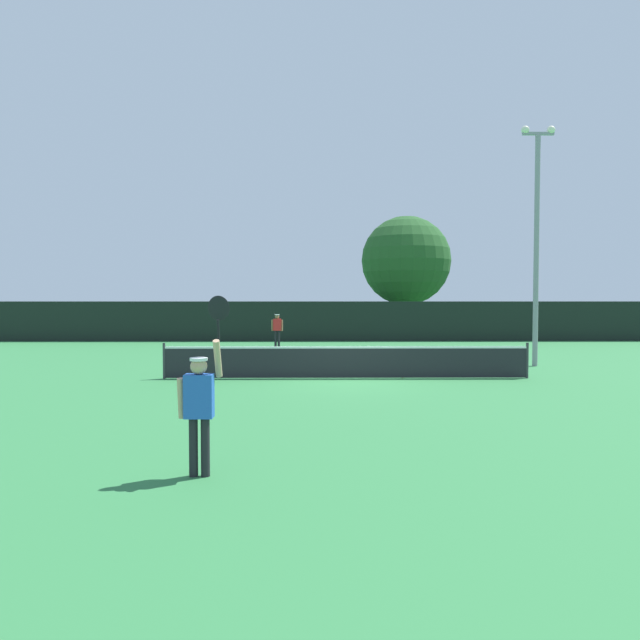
# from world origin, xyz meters

# --- Properties ---
(ground_plane) EXTENTS (120.00, 120.00, 0.00)m
(ground_plane) POSITION_xyz_m (0.00, 0.00, 0.00)
(ground_plane) COLOR #2D723D
(tennis_net) EXTENTS (10.93, 0.08, 1.07)m
(tennis_net) POSITION_xyz_m (0.00, 0.00, 0.51)
(tennis_net) COLOR #232328
(tennis_net) RESTS_ON ground
(perimeter_fence) EXTENTS (38.75, 0.12, 2.21)m
(perimeter_fence) POSITION_xyz_m (0.00, 14.83, 1.11)
(perimeter_fence) COLOR black
(perimeter_fence) RESTS_ON ground
(player_serving) EXTENTS (0.68, 0.39, 2.44)m
(player_serving) POSITION_xyz_m (-2.47, -9.33, 1.06)
(player_serving) COLOR blue
(player_serving) RESTS_ON ground
(player_receiving) EXTENTS (0.57, 0.24, 1.60)m
(player_receiving) POSITION_xyz_m (-2.80, 11.19, 0.98)
(player_receiving) COLOR red
(player_receiving) RESTS_ON ground
(tennis_ball) EXTENTS (0.07, 0.07, 0.07)m
(tennis_ball) POSITION_xyz_m (1.70, 0.04, 0.03)
(tennis_ball) COLOR #CCE033
(tennis_ball) RESTS_ON ground
(light_pole) EXTENTS (1.18, 0.28, 8.40)m
(light_pole) POSITION_xyz_m (6.84, 3.06, 4.77)
(light_pole) COLOR gray
(light_pole) RESTS_ON ground
(large_tree) EXTENTS (5.85, 5.85, 7.79)m
(large_tree) POSITION_xyz_m (5.06, 20.70, 4.85)
(large_tree) COLOR brown
(large_tree) RESTS_ON ground
(parked_car_near) EXTENTS (2.20, 4.33, 1.69)m
(parked_car_near) POSITION_xyz_m (2.52, 19.98, 0.78)
(parked_car_near) COLOR #B7B7BC
(parked_car_near) RESTS_ON ground
(parked_car_mid) EXTENTS (2.45, 4.42, 1.69)m
(parked_car_mid) POSITION_xyz_m (10.52, 23.01, 0.78)
(parked_car_mid) COLOR red
(parked_car_mid) RESTS_ON ground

